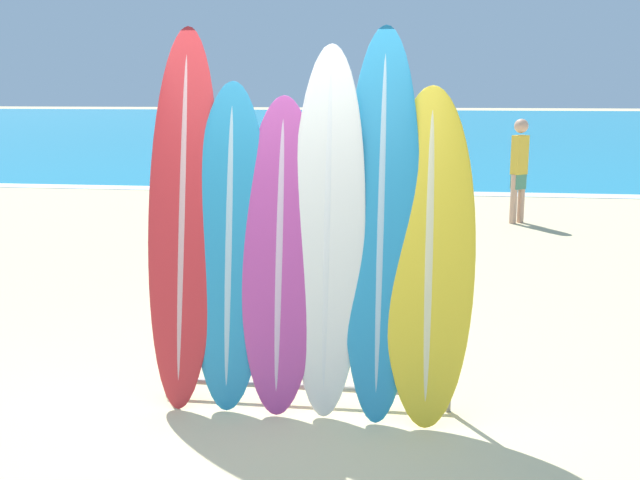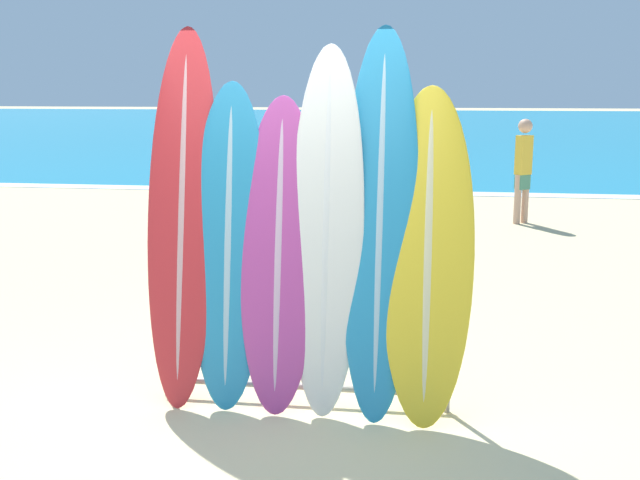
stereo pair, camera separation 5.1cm
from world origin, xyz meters
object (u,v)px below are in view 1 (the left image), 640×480
surfboard_slot_3 (328,231)px  surfboard_slot_5 (429,254)px  surfboard_slot_0 (183,218)px  surfboard_rack (304,332)px  person_near_water (519,167)px  person_mid_beach (275,154)px  surfboard_slot_4 (381,222)px  surfboard_slot_2 (280,255)px  surfboard_slot_1 (230,246)px

surfboard_slot_3 → surfboard_slot_5: 0.67m
surfboard_slot_0 → surfboard_slot_5: size_ratio=1.18×
surfboard_rack → surfboard_slot_3: (0.16, 0.01, 0.69)m
person_near_water → surfboard_slot_5: bearing=39.0°
person_near_water → person_mid_beach: 4.56m
surfboard_slot_4 → surfboard_slot_5: bearing=-8.3°
surfboard_slot_2 → surfboard_rack: bearing=7.2°
surfboard_slot_2 → surfboard_slot_3: size_ratio=0.86×
surfboard_slot_1 → surfboard_slot_2: (0.34, -0.02, -0.04)m
surfboard_slot_0 → person_mid_beach: surfboard_slot_0 is taller
surfboard_slot_1 → surfboard_slot_3: size_ratio=0.90×
surfboard_rack → surfboard_slot_5: 0.99m
surfboard_slot_4 → surfboard_slot_2: bearing=-174.0°
surfboard_slot_1 → person_near_water: (2.80, 7.38, -0.18)m
surfboard_slot_2 → person_mid_beach: size_ratio=1.25×
surfboard_slot_4 → surfboard_slot_5: size_ratio=1.18×
person_near_water → surfboard_slot_4: bearing=36.6°
surfboard_slot_0 → surfboard_slot_5: (1.64, -0.03, -0.19)m
surfboard_rack → surfboard_slot_1: size_ratio=0.91×
surfboard_slot_2 → person_mid_beach: (-1.79, 9.04, -0.13)m
surfboard_rack → surfboard_slot_3: surfboard_slot_3 is taller
person_mid_beach → surfboard_slot_0: bearing=-10.6°
surfboard_rack → surfboard_slot_5: size_ratio=0.92×
surfboard_slot_1 → person_mid_beach: 9.14m
surfboard_slot_3 → surfboard_slot_4: (0.34, 0.04, 0.06)m
surfboard_rack → surfboard_slot_1: bearing=-179.8°
surfboard_slot_0 → surfboard_slot_3: surfboard_slot_0 is taller
person_near_water → surfboard_slot_3: bearing=34.2°
surfboard_slot_5 → person_mid_beach: bearing=107.0°
surfboard_slot_0 → person_near_water: surfboard_slot_0 is taller
surfboard_slot_1 → surfboard_slot_5: (1.31, 0.01, -0.01)m
surfboard_slot_5 → person_near_water: size_ratio=1.30×
surfboard_slot_4 → person_mid_beach: size_ratio=1.52×
surfboard_slot_0 → person_mid_beach: (-1.12, 8.98, -0.36)m
surfboard_slot_3 → person_mid_beach: size_ratio=1.44×
surfboard_slot_1 → surfboard_slot_0: bearing=173.4°
surfboard_slot_2 → person_near_water: 7.79m
surfboard_slot_5 → person_mid_beach: (-2.76, 9.01, -0.16)m
person_near_water → person_mid_beach: bearing=-60.7°
surfboard_slot_4 → person_near_water: surfboard_slot_4 is taller
surfboard_slot_0 → surfboard_slot_2: size_ratio=1.22×
surfboard_slot_0 → person_mid_beach: size_ratio=1.52×
surfboard_slot_1 → surfboard_slot_4: 1.02m
surfboard_slot_4 → surfboard_slot_3: bearing=-173.2°
surfboard_slot_4 → person_near_water: 7.55m
surfboard_slot_5 → surfboard_slot_1: bearing=-179.8°
surfboard_rack → surfboard_slot_2: 0.55m
surfboard_slot_2 → person_mid_beach: 9.22m
surfboard_rack → person_mid_beach: (-1.95, 9.02, 0.40)m
surfboard_slot_2 → surfboard_slot_3: bearing=5.2°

